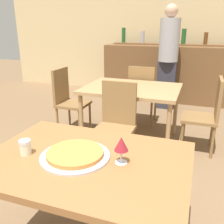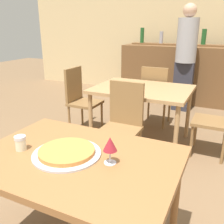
# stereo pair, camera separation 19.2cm
# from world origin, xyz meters

# --- Properties ---
(wall_back) EXTENTS (8.00, 0.05, 2.80)m
(wall_back) POSITION_xyz_m (0.00, 4.43, 1.40)
(wall_back) COLOR #D1B784
(wall_back) RESTS_ON ground_plane
(dining_table_near) EXTENTS (1.19, 0.85, 0.72)m
(dining_table_near) POSITION_xyz_m (0.00, 0.00, 0.65)
(dining_table_near) COLOR brown
(dining_table_near) RESTS_ON ground_plane
(dining_table_far) EXTENTS (1.17, 0.89, 0.72)m
(dining_table_far) POSITION_xyz_m (-0.21, 1.80, 0.65)
(dining_table_far) COLOR #A87F51
(dining_table_far) RESTS_ON ground_plane
(bar_counter) EXTENTS (2.60, 0.56, 1.08)m
(bar_counter) POSITION_xyz_m (0.00, 3.92, 0.54)
(bar_counter) COLOR brown
(bar_counter) RESTS_ON ground_plane
(bar_back_shelf) EXTENTS (2.39, 0.24, 0.33)m
(bar_back_shelf) POSITION_xyz_m (-0.01, 4.06, 1.15)
(bar_back_shelf) COLOR brown
(bar_back_shelf) RESTS_ON bar_counter
(chair_far_side_front) EXTENTS (0.40, 0.40, 0.90)m
(chair_far_side_front) POSITION_xyz_m (-0.21, 1.18, 0.51)
(chair_far_side_front) COLOR olive
(chair_far_side_front) RESTS_ON ground_plane
(chair_far_side_back) EXTENTS (0.40, 0.40, 0.90)m
(chair_far_side_back) POSITION_xyz_m (-0.21, 2.41, 0.51)
(chair_far_side_back) COLOR olive
(chair_far_side_back) RESTS_ON ground_plane
(chair_far_side_left) EXTENTS (0.40, 0.40, 0.90)m
(chair_far_side_left) POSITION_xyz_m (-1.13, 1.80, 0.51)
(chair_far_side_left) COLOR olive
(chair_far_side_left) RESTS_ON ground_plane
(chair_far_side_right) EXTENTS (0.40, 0.40, 0.90)m
(chair_far_side_right) POSITION_xyz_m (0.71, 1.80, 0.51)
(chair_far_side_right) COLOR olive
(chair_far_side_right) RESTS_ON ground_plane
(pizza_tray) EXTENTS (0.41, 0.41, 0.04)m
(pizza_tray) POSITION_xyz_m (-0.06, -0.01, 0.74)
(pizza_tray) COLOR #B7B7BC
(pizza_tray) RESTS_ON dining_table_near
(cheese_shaker) EXTENTS (0.07, 0.07, 0.09)m
(cheese_shaker) POSITION_xyz_m (-0.36, -0.08, 0.77)
(cheese_shaker) COLOR beige
(cheese_shaker) RESTS_ON dining_table_near
(person_standing) EXTENTS (0.34, 0.34, 1.79)m
(person_standing) POSITION_xyz_m (0.02, 3.34, 0.98)
(person_standing) COLOR #2D2D38
(person_standing) RESTS_ON ground_plane
(wine_glass) EXTENTS (0.08, 0.08, 0.16)m
(wine_glass) POSITION_xyz_m (0.21, 0.02, 0.84)
(wine_glass) COLOR silver
(wine_glass) RESTS_ON dining_table_near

